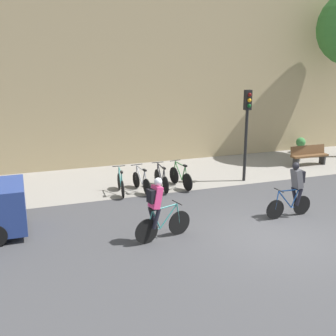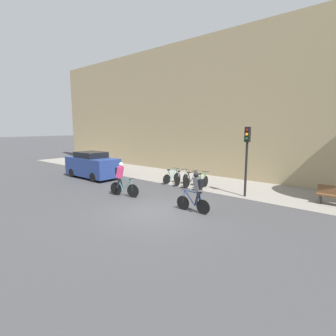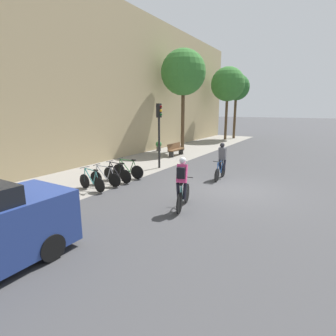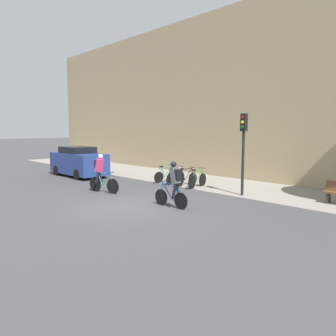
# 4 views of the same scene
# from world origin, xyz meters

# --- Properties ---
(ground) EXTENTS (200.00, 200.00, 0.00)m
(ground) POSITION_xyz_m (0.00, 0.00, 0.00)
(ground) COLOR #3D3D3F
(kerb_strip) EXTENTS (44.00, 4.50, 0.01)m
(kerb_strip) POSITION_xyz_m (0.00, 6.75, 0.00)
(kerb_strip) COLOR gray
(kerb_strip) RESTS_ON ground
(building_facade) EXTENTS (44.00, 0.60, 10.09)m
(building_facade) POSITION_xyz_m (0.00, 9.30, 5.05)
(building_facade) COLOR tan
(building_facade) RESTS_ON ground
(cyclist_pink) EXTENTS (1.72, 0.61, 1.79)m
(cyclist_pink) POSITION_xyz_m (-3.13, 0.83, 0.95)
(cyclist_pink) COLOR black
(cyclist_pink) RESTS_ON ground
(cyclist_grey) EXTENTS (1.64, 0.46, 1.75)m
(cyclist_grey) POSITION_xyz_m (1.41, 1.11, 0.95)
(cyclist_grey) COLOR black
(cyclist_grey) RESTS_ON ground
(parked_bike_0) EXTENTS (0.46, 1.58, 0.94)m
(parked_bike_0) POSITION_xyz_m (-3.18, 5.04, 0.38)
(parked_bike_0) COLOR black
(parked_bike_0) RESTS_ON ground
(parked_bike_1) EXTENTS (0.46, 1.58, 0.94)m
(parked_bike_1) POSITION_xyz_m (-2.41, 5.03, 0.38)
(parked_bike_1) COLOR black
(parked_bike_1) RESTS_ON ground
(parked_bike_2) EXTENTS (0.46, 1.66, 0.95)m
(parked_bike_2) POSITION_xyz_m (-1.63, 5.03, 0.39)
(parked_bike_2) COLOR black
(parked_bike_2) RESTS_ON ground
(parked_bike_3) EXTENTS (0.46, 1.66, 0.96)m
(parked_bike_3) POSITION_xyz_m (-0.86, 5.04, 0.40)
(parked_bike_3) COLOR black
(parked_bike_3) RESTS_ON ground
(traffic_light_pole) EXTENTS (0.26, 0.30, 3.60)m
(traffic_light_pole) POSITION_xyz_m (1.84, 4.95, 2.49)
(traffic_light_pole) COLOR black
(traffic_light_pole) RESTS_ON ground
(parked_car) EXTENTS (4.30, 1.84, 1.85)m
(parked_car) POSITION_xyz_m (-8.65, 2.72, 0.90)
(parked_car) COLOR navy
(parked_car) RESTS_ON ground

